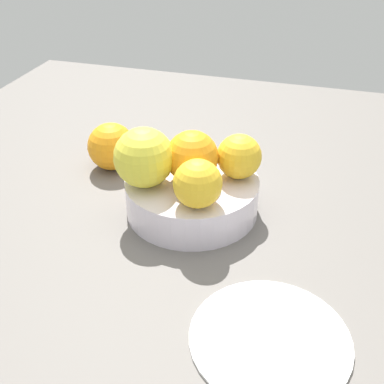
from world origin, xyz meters
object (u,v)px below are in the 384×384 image
at_px(orange_in_bowl_1, 144,158).
at_px(side_plate, 270,337).
at_px(orange_in_bowl_0, 194,158).
at_px(orange_loose_0, 111,146).
at_px(fruit_bowl, 192,196).
at_px(orange_in_bowl_3, 198,184).
at_px(orange_in_bowl_2, 239,156).

distance_m(orange_in_bowl_1, side_plate, 0.28).
xyz_separation_m(orange_in_bowl_0, orange_loose_0, (-0.08, -0.16, -0.05)).
bearing_deg(orange_loose_0, orange_in_bowl_1, 42.66).
xyz_separation_m(orange_loose_0, side_plate, (0.28, 0.30, -0.03)).
bearing_deg(orange_in_bowl_1, orange_in_bowl_0, 112.64).
height_order(fruit_bowl, side_plate, fruit_bowl).
bearing_deg(orange_in_bowl_3, orange_loose_0, -127.06).
height_order(orange_loose_0, side_plate, orange_loose_0).
bearing_deg(orange_in_bowl_0, orange_loose_0, -117.45).
distance_m(orange_in_bowl_1, orange_in_bowl_2, 0.13).
xyz_separation_m(orange_in_bowl_2, orange_loose_0, (-0.05, -0.22, -0.04)).
relative_size(orange_in_bowl_1, side_plate, 0.48).
bearing_deg(orange_in_bowl_1, fruit_bowl, 115.67).
bearing_deg(orange_loose_0, orange_in_bowl_0, 62.55).
height_order(fruit_bowl, orange_in_bowl_1, orange_in_bowl_1).
bearing_deg(orange_loose_0, side_plate, 46.82).
height_order(orange_in_bowl_0, orange_in_bowl_2, orange_in_bowl_0).
distance_m(fruit_bowl, orange_loose_0, 0.18).
relative_size(orange_in_bowl_1, orange_in_bowl_2, 1.31).
bearing_deg(side_plate, orange_in_bowl_3, -140.63).
relative_size(orange_in_bowl_3, side_plate, 0.37).
bearing_deg(orange_in_bowl_0, orange_in_bowl_3, 21.01).
height_order(orange_in_bowl_1, side_plate, orange_in_bowl_1).
relative_size(orange_in_bowl_0, orange_in_bowl_1, 0.88).
xyz_separation_m(fruit_bowl, orange_loose_0, (-0.08, -0.16, 0.01)).
bearing_deg(orange_in_bowl_1, orange_in_bowl_3, 70.86).
relative_size(orange_in_bowl_0, side_plate, 0.43).
height_order(orange_in_bowl_0, orange_in_bowl_3, orange_in_bowl_0).
distance_m(fruit_bowl, orange_in_bowl_0, 0.06).
xyz_separation_m(orange_in_bowl_2, side_plate, (0.23, 0.08, -0.08)).
relative_size(orange_in_bowl_0, orange_in_bowl_2, 1.16).
distance_m(orange_in_bowl_0, side_plate, 0.26).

